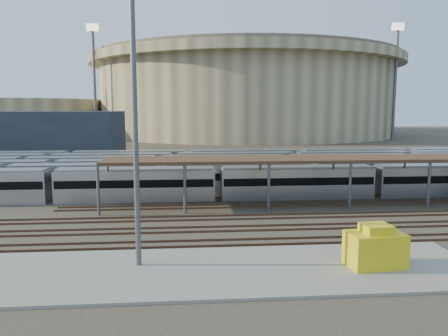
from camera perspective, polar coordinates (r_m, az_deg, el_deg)
ground at (r=43.45m, az=-5.87°, el=-6.34°), size 420.00×420.00×0.00m
apron at (r=29.67m, az=-16.36°, el=-13.20°), size 50.00×9.00×0.20m
subway_trains at (r=61.28m, az=-5.50°, el=-0.49°), size 119.62×23.90×3.60m
inspection_shed at (r=51.05m, az=19.66°, el=1.04°), size 60.30×6.00×5.30m
empty_tracks at (r=38.60m, az=-6.00°, el=-8.02°), size 170.00×9.62×0.18m
stadium at (r=183.83m, az=2.76°, el=9.59°), size 124.00×124.00×32.50m
secondary_arena at (r=182.62m, az=-24.43°, el=5.95°), size 56.00×56.00×14.00m
service_building at (r=103.71m, az=-25.11°, el=3.95°), size 42.00×20.00×10.00m
floodlight_0 at (r=155.57m, az=-16.58°, el=11.16°), size 4.00×1.00×38.40m
floodlight_2 at (r=158.38m, az=21.47°, el=10.88°), size 4.00×1.00×38.40m
floodlight_3 at (r=202.69m, az=-8.02°, el=10.54°), size 4.00×1.00×38.40m
yard_light_pole at (r=28.63m, az=-11.54°, el=5.77°), size 0.82×0.36×18.72m
yellow_equipment at (r=30.97m, az=19.13°, el=-10.01°), size 3.84×2.62×2.27m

